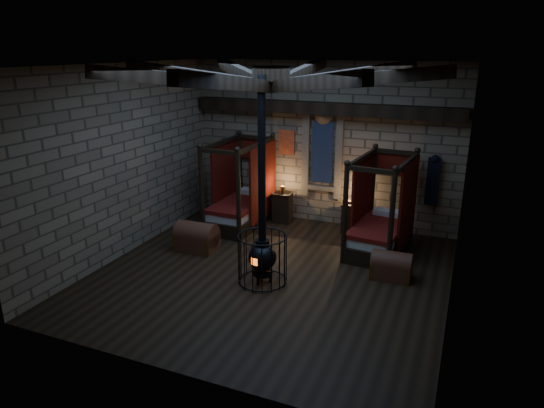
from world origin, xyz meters
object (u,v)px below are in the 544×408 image
at_px(bed_left, 241,204).
at_px(trunk_left, 197,238).
at_px(trunk_right, 391,266).
at_px(stove, 262,254).
at_px(bed_right, 380,228).

distance_m(bed_left, trunk_left, 1.97).
distance_m(trunk_left, trunk_right, 4.42).
distance_m(bed_left, stove, 3.40).
height_order(bed_right, trunk_left, bed_right).
height_order(bed_left, stove, stove).
height_order(trunk_right, stove, stove).
relative_size(bed_right, trunk_left, 2.32).
distance_m(bed_left, trunk_right, 4.54).
bearing_deg(bed_right, stove, -120.51).
height_order(trunk_left, stove, stove).
distance_m(bed_right, stove, 3.15).
bearing_deg(trunk_left, trunk_right, 2.66).
height_order(bed_left, bed_right, bed_left).
bearing_deg(stove, trunk_right, 38.64).
bearing_deg(bed_left, stove, -55.58).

